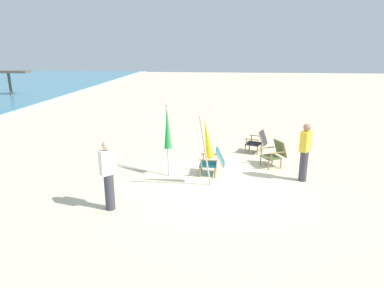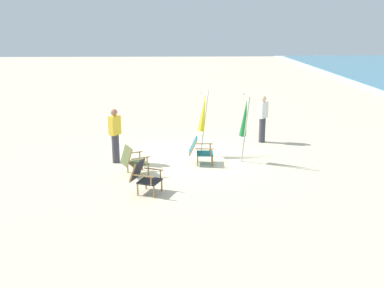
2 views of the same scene
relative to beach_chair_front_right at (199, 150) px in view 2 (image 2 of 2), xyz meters
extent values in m
plane|color=beige|center=(-0.48, -0.30, -0.43)|extent=(80.00, 80.00, 0.00)
cube|color=#196066|center=(0.00, 0.16, -0.11)|extent=(0.53, 0.50, 0.04)
cube|color=#196066|center=(-0.01, -0.19, 0.13)|extent=(0.50, 0.27, 0.48)
cylinder|color=olive|center=(-0.22, 0.38, -0.27)|extent=(0.04, 0.04, 0.32)
cylinder|color=olive|center=(0.25, 0.37, -0.27)|extent=(0.04, 0.04, 0.32)
cylinder|color=olive|center=(-0.24, -0.05, -0.27)|extent=(0.04, 0.04, 0.32)
cylinder|color=olive|center=(0.23, -0.06, -0.27)|extent=(0.04, 0.04, 0.32)
cube|color=olive|center=(-0.28, 0.15, 0.11)|extent=(0.05, 0.53, 0.02)
cylinder|color=olive|center=(-0.27, 0.34, 0.00)|extent=(0.04, 0.04, 0.22)
cube|color=olive|center=(0.28, 0.13, 0.11)|extent=(0.05, 0.53, 0.02)
cylinder|color=olive|center=(0.29, 0.32, 0.00)|extent=(0.04, 0.04, 0.22)
cylinder|color=olive|center=(-0.26, -0.18, 0.13)|extent=(0.05, 0.26, 0.49)
cylinder|color=olive|center=(0.25, -0.20, 0.13)|extent=(0.05, 0.26, 0.49)
cube|color=#515B33|center=(0.85, -1.75, -0.11)|extent=(0.68, 0.66, 0.04)
cube|color=#515B33|center=(0.99, -2.04, 0.14)|extent=(0.53, 0.40, 0.50)
cylinder|color=olive|center=(0.55, -1.65, -0.27)|extent=(0.04, 0.04, 0.32)
cylinder|color=olive|center=(0.97, -1.45, -0.27)|extent=(0.04, 0.04, 0.32)
cylinder|color=olive|center=(0.73, -2.04, -0.27)|extent=(0.04, 0.04, 0.32)
cylinder|color=olive|center=(1.15, -1.84, -0.27)|extent=(0.04, 0.04, 0.32)
cube|color=olive|center=(0.61, -1.89, 0.11)|extent=(0.26, 0.49, 0.02)
cylinder|color=olive|center=(0.52, -1.72, 0.00)|extent=(0.04, 0.04, 0.22)
cube|color=olive|center=(1.11, -1.64, 0.11)|extent=(0.26, 0.49, 0.02)
cylinder|color=olive|center=(1.03, -1.47, 0.00)|extent=(0.04, 0.04, 0.22)
cylinder|color=olive|center=(0.76, -2.15, 0.14)|extent=(0.12, 0.20, 0.51)
cylinder|color=olive|center=(1.22, -1.93, 0.14)|extent=(0.12, 0.20, 0.51)
cube|color=#28282D|center=(2.32, -1.33, -0.11)|extent=(0.66, 0.64, 0.04)
cube|color=#28282D|center=(2.20, -1.64, 0.14)|extent=(0.54, 0.39, 0.50)
cylinder|color=olive|center=(2.19, -1.04, -0.27)|extent=(0.04, 0.04, 0.32)
cylinder|color=olive|center=(2.62, -1.22, -0.27)|extent=(0.04, 0.04, 0.32)
cylinder|color=olive|center=(2.03, -1.45, -0.27)|extent=(0.04, 0.04, 0.32)
cylinder|color=olive|center=(2.46, -1.62, -0.27)|extent=(0.04, 0.04, 0.32)
cube|color=olive|center=(2.06, -1.25, 0.11)|extent=(0.23, 0.50, 0.02)
cylinder|color=olive|center=(2.13, -1.07, 0.00)|extent=(0.04, 0.04, 0.22)
cube|color=olive|center=(2.58, -1.45, 0.11)|extent=(0.23, 0.50, 0.02)
cylinder|color=olive|center=(2.65, -1.28, 0.00)|extent=(0.04, 0.04, 0.22)
cylinder|color=olive|center=(1.96, -1.55, 0.14)|extent=(0.12, 0.22, 0.50)
cylinder|color=olive|center=(2.44, -1.73, 0.14)|extent=(0.12, 0.22, 0.50)
cylinder|color=#B7B2A8|center=(0.02, 1.34, 0.60)|extent=(0.49, 0.16, 2.06)
cone|color=#23843D|center=(-0.06, 1.32, 0.96)|extent=(0.50, 0.32, 1.18)
sphere|color=#B7B2A8|center=(-0.20, 1.29, 1.62)|extent=(0.06, 0.06, 0.06)
cylinder|color=#B7B2A8|center=(-1.00, 0.20, 0.58)|extent=(0.58, 0.33, 2.03)
cone|color=yellow|center=(-0.91, 0.15, 0.93)|extent=(0.57, 0.44, 1.17)
sphere|color=#B7B2A8|center=(-0.74, 0.06, 1.59)|extent=(0.06, 0.06, 0.06)
cylinder|color=#383842|center=(-2.40, 2.30, 0.00)|extent=(0.22, 0.22, 0.86)
cube|color=white|center=(-2.40, 2.30, 0.71)|extent=(0.38, 0.39, 0.56)
sphere|color=beige|center=(-2.40, 2.30, 1.10)|extent=(0.20, 0.20, 0.20)
cylinder|color=#383842|center=(-0.21, -2.49, 0.00)|extent=(0.22, 0.22, 0.86)
cube|color=gold|center=(-0.21, -2.49, 0.71)|extent=(0.39, 0.36, 0.56)
sphere|color=#9E7051|center=(-0.21, -2.49, 1.10)|extent=(0.20, 0.20, 0.20)
camera|label=1|loc=(-9.38, -0.23, 3.21)|focal=32.00mm
camera|label=2|loc=(12.69, -0.62, 3.70)|focal=42.00mm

